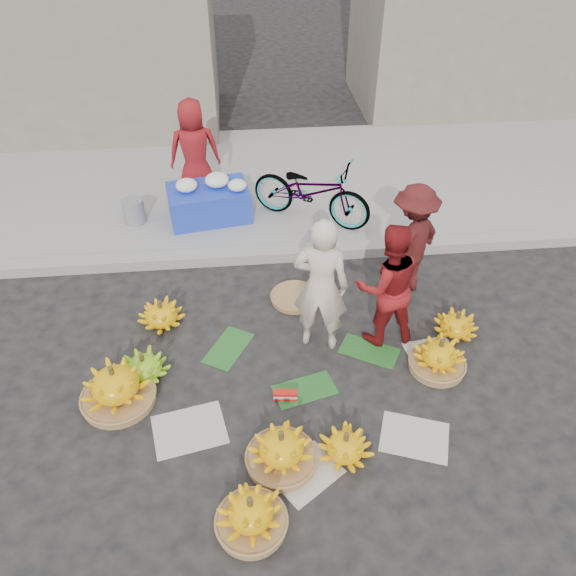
{
  "coord_description": "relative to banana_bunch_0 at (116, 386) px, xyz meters",
  "views": [
    {
      "loc": [
        -0.65,
        -4.1,
        4.6
      ],
      "look_at": [
        -0.2,
        0.67,
        0.7
      ],
      "focal_mm": 35.0,
      "sensor_mm": 36.0,
      "label": 1
    }
  ],
  "objects": [
    {
      "name": "vendor_red",
      "position": [
        2.92,
        0.69,
        0.54
      ],
      "size": [
        0.78,
        0.63,
        1.52
      ],
      "primitive_type": "imported",
      "rotation": [
        0.0,
        0.0,
        3.22
      ],
      "color": "maroon",
      "rests_on": "ground"
    },
    {
      "name": "banana_bunch_7",
      "position": [
        0.36,
        1.16,
        -0.08
      ],
      "size": [
        0.55,
        0.55,
        0.34
      ],
      "rotation": [
        0.0,
        0.0,
        0.03
      ],
      "color": "yellow",
      "rests_on": "ground"
    },
    {
      "name": "flower_table",
      "position": [
        0.92,
        3.33,
        0.17
      ],
      "size": [
        1.26,
        0.91,
        0.67
      ],
      "rotation": [
        0.0,
        0.0,
        0.17
      ],
      "color": "#1C34B9",
      "rests_on": "sidewalk"
    },
    {
      "name": "grey_bucket",
      "position": [
        -0.19,
        3.31,
        0.08
      ],
      "size": [
        0.32,
        0.32,
        0.36
      ],
      "primitive_type": "cylinder",
      "color": "gray",
      "rests_on": "sidewalk"
    },
    {
      "name": "sidewalk",
      "position": [
        2.04,
        4.46,
        -0.16
      ],
      "size": [
        40.0,
        4.0,
        0.12
      ],
      "primitive_type": "cube",
      "color": "gray",
      "rests_on": "ground"
    },
    {
      "name": "banana_leaves",
      "position": [
        1.94,
        0.36,
        -0.22
      ],
      "size": [
        2.0,
        1.0,
        0.0
      ],
      "primitive_type": null,
      "color": "#1C561F",
      "rests_on": "ground"
    },
    {
      "name": "banana_bunch_1",
      "position": [
        1.62,
        -0.89,
        -0.03
      ],
      "size": [
        0.68,
        0.68,
        0.45
      ],
      "rotation": [
        0.0,
        0.0,
        0.21
      ],
      "color": "olive",
      "rests_on": "ground"
    },
    {
      "name": "basket_spare",
      "position": [
        1.99,
        1.45,
        -0.19
      ],
      "size": [
        0.76,
        0.76,
        0.07
      ],
      "primitive_type": "cylinder",
      "rotation": [
        0.0,
        0.0,
        0.37
      ],
      "color": "olive",
      "rests_on": "ground"
    },
    {
      "name": "banana_bunch_4",
      "position": [
        3.43,
        0.14,
        -0.04
      ],
      "size": [
        0.61,
        0.61,
        0.43
      ],
      "rotation": [
        0.0,
        0.0,
        0.11
      ],
      "color": "olive",
      "rests_on": "ground"
    },
    {
      "name": "banana_bunch_5",
      "position": [
        3.81,
        0.66,
        -0.08
      ],
      "size": [
        0.59,
        0.59,
        0.33
      ],
      "rotation": [
        0.0,
        0.0,
        -0.18
      ],
      "color": "yellow",
      "rests_on": "ground"
    },
    {
      "name": "banana_bunch_3",
      "position": [
        2.22,
        -0.87,
        -0.09
      ],
      "size": [
        0.64,
        0.64,
        0.32
      ],
      "rotation": [
        0.0,
        0.0,
        -0.4
      ],
      "color": "yellow",
      "rests_on": "ground"
    },
    {
      "name": "man_striped",
      "position": [
        3.41,
        1.52,
        0.53
      ],
      "size": [
        1.11,
        1.03,
        1.5
      ],
      "primitive_type": "imported",
      "rotation": [
        0.0,
        0.0,
        3.78
      ],
      "color": "maroon",
      "rests_on": "ground"
    },
    {
      "name": "bicycle",
      "position": [
        2.4,
        3.13,
        0.37
      ],
      "size": [
        1.45,
        1.89,
        0.95
      ],
      "primitive_type": "imported",
      "rotation": [
        0.0,
        0.0,
        1.05
      ],
      "color": "gray",
      "rests_on": "sidewalk"
    },
    {
      "name": "flower_vendor",
      "position": [
        0.74,
        3.94,
        0.68
      ],
      "size": [
        0.81,
        0.57,
        1.56
      ],
      "primitive_type": "imported",
      "rotation": [
        0.0,
        0.0,
        3.25
      ],
      "color": "maroon",
      "rests_on": "sidewalk"
    },
    {
      "name": "banana_bunch_6",
      "position": [
        0.24,
        0.32,
        -0.07
      ],
      "size": [
        0.62,
        0.62,
        0.34
      ],
      "rotation": [
        0.0,
        0.0,
        0.17
      ],
      "color": "#67B219",
      "rests_on": "ground"
    },
    {
      "name": "ground",
      "position": [
        2.04,
        0.16,
        -0.22
      ],
      "size": [
        80.0,
        80.0,
        0.0
      ],
      "primitive_type": "plane",
      "color": "black",
      "rests_on": "ground"
    },
    {
      "name": "building_left",
      "position": [
        -1.96,
        7.36,
        1.78
      ],
      "size": [
        6.0,
        3.0,
        4.0
      ],
      "primitive_type": "cube",
      "color": "gray",
      "rests_on": "sidewalk"
    },
    {
      "name": "banana_bunch_0",
      "position": [
        0.0,
        0.0,
        0.0
      ],
      "size": [
        0.76,
        0.76,
        0.5
      ],
      "rotation": [
        0.0,
        0.0,
        0.13
      ],
      "color": "olive",
      "rests_on": "ground"
    },
    {
      "name": "curb",
      "position": [
        2.04,
        2.36,
        -0.15
      ],
      "size": [
        40.0,
        0.25,
        0.15
      ],
      "primitive_type": "cube",
      "color": "gray",
      "rests_on": "ground"
    },
    {
      "name": "newspaper_scatter",
      "position": [
        2.04,
        -0.64,
        -0.22
      ],
      "size": [
        3.2,
        1.8,
        0.0
      ],
      "primitive_type": null,
      "color": "beige",
      "rests_on": "ground"
    },
    {
      "name": "incense_stack",
      "position": [
        1.72,
        -0.14,
        -0.16
      ],
      "size": [
        0.26,
        0.11,
        0.1
      ],
      "primitive_type": "cube",
      "rotation": [
        0.0,
        0.0,
        -0.11
      ],
      "color": "red",
      "rests_on": "ground"
    },
    {
      "name": "vendor_cream",
      "position": [
        2.18,
        0.67,
        0.61
      ],
      "size": [
        0.7,
        0.56,
        1.66
      ],
      "primitive_type": "imported",
      "rotation": [
        0.0,
        0.0,
        2.85
      ],
      "color": "beige",
      "rests_on": "ground"
    },
    {
      "name": "banana_bunch_2",
      "position": [
        1.31,
        -1.49,
        -0.04
      ],
      "size": [
        0.6,
        0.6,
        0.43
      ],
      "rotation": [
        0.0,
        0.0,
        0.08
      ],
      "color": "olive",
      "rests_on": "ground"
    }
  ]
}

